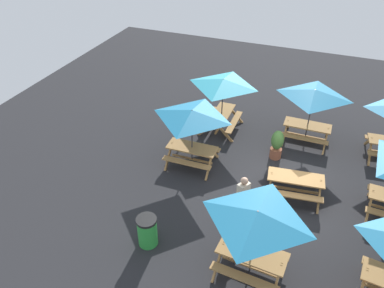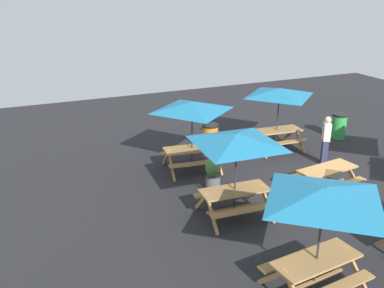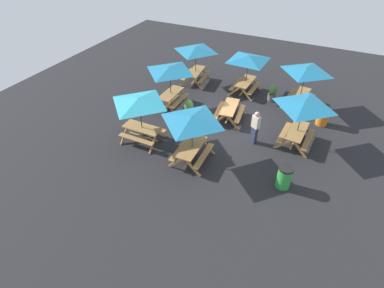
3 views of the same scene
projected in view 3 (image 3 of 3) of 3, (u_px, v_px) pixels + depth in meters
name	position (u px, v px, depth m)	size (l,w,h in m)	color
ground_plane	(227.00, 122.00, 15.47)	(26.92, 26.92, 0.00)	#232326
picnic_table_0	(192.00, 123.00, 11.91)	(2.04, 2.04, 2.34)	#A87A44
picnic_table_1	(306.00, 73.00, 15.50)	(2.21, 2.21, 2.34)	#A87A44
picnic_table_2	(170.00, 72.00, 15.56)	(2.01, 2.01, 2.34)	#A87A44
picnic_table_3	(139.00, 104.00, 13.02)	(2.01, 2.01, 2.34)	#A87A44
picnic_table_4	(229.00, 110.00, 15.33)	(1.96, 1.72, 0.81)	#A87A44
picnic_table_5	(248.00, 61.00, 16.69)	(2.82, 2.82, 2.34)	#A87A44
picnic_table_6	(304.00, 107.00, 12.83)	(2.13, 2.13, 2.34)	#A87A44
picnic_table_7	(196.00, 52.00, 17.76)	(2.19, 2.19, 2.34)	#A87A44
trash_bin_green	(284.00, 177.00, 11.62)	(0.59, 0.59, 0.98)	green
trash_bin_orange	(323.00, 116.00, 15.02)	(0.59, 0.59, 0.98)	orange
potted_plant_0	(189.00, 110.00, 15.26)	(0.47, 0.47, 1.18)	#935138
potted_plant_1	(272.00, 92.00, 16.93)	(0.46, 0.46, 0.96)	#59595B
person_standing	(255.00, 127.00, 13.60)	(0.37, 0.42, 1.67)	#2D334C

